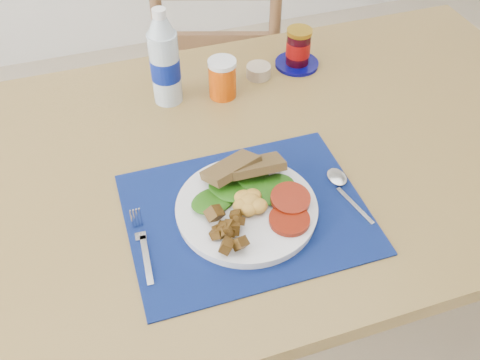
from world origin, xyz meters
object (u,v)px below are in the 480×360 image
(chair_far, at_px, (219,59))
(juice_glass, at_px, (222,79))
(breakfast_plate, at_px, (245,208))
(jam_on_saucer, at_px, (298,50))
(water_bottle, at_px, (165,62))

(chair_far, distance_m, juice_glass, 0.53)
(chair_far, bearing_deg, breakfast_plate, 95.06)
(juice_glass, height_order, jam_on_saucer, jam_on_saucer)
(juice_glass, bearing_deg, water_bottle, 169.15)
(chair_far, bearing_deg, water_bottle, 77.95)
(chair_far, xyz_separation_m, breakfast_plate, (-0.19, -0.84, 0.22))
(chair_far, xyz_separation_m, water_bottle, (-0.25, -0.43, 0.30))
(breakfast_plate, bearing_deg, chair_far, 64.27)
(juice_glass, bearing_deg, breakfast_plate, -100.84)
(chair_far, relative_size, breakfast_plate, 4.05)
(breakfast_plate, relative_size, juice_glass, 2.93)
(chair_far, relative_size, jam_on_saucer, 9.56)
(breakfast_plate, xyz_separation_m, juice_glass, (0.07, 0.39, 0.02))
(chair_far, relative_size, juice_glass, 11.88)
(water_bottle, distance_m, jam_on_saucer, 0.36)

